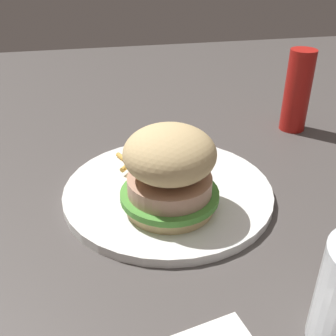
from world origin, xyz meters
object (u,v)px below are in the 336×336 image
(sandwich, at_px, (168,170))
(fries_pile, at_px, (146,163))
(plate, at_px, (168,191))
(ketchup_bottle, at_px, (297,91))

(sandwich, xyz_separation_m, fries_pile, (-0.11, -0.01, -0.05))
(plate, distance_m, ketchup_bottle, 0.31)
(plate, height_order, sandwich, sandwich)
(ketchup_bottle, bearing_deg, fries_pile, -69.97)
(sandwich, height_order, fries_pile, sandwich)
(sandwich, xyz_separation_m, ketchup_bottle, (-0.21, 0.27, 0.00))
(sandwich, bearing_deg, plate, 168.75)
(fries_pile, bearing_deg, ketchup_bottle, 110.03)
(fries_pile, xyz_separation_m, ketchup_bottle, (-0.10, 0.28, 0.05))
(plate, bearing_deg, fries_pile, -162.67)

